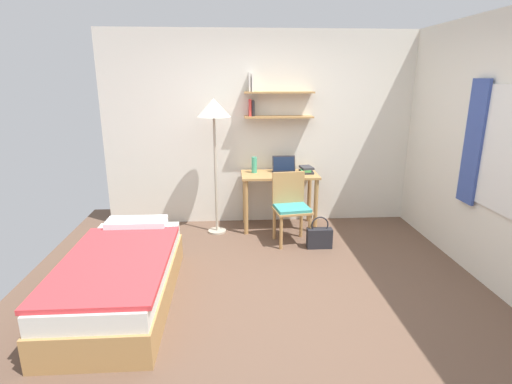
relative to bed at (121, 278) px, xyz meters
The scene contains 11 objects.
ground_plane 1.53m from the bed, ahead, with size 5.28×5.28×0.00m, color brown.
wall_back 2.81m from the bed, 54.60° to the left, with size 4.40×0.27×2.60m.
wall_right 3.69m from the bed, ahead, with size 0.10×4.40×2.60m.
bed is the anchor object (origin of this frame).
desk 2.47m from the bed, 47.38° to the left, with size 1.01×0.54×0.76m.
desk_chair 2.19m from the bed, 36.93° to the left, with size 0.48×0.45×0.87m.
standing_lamp 2.27m from the bed, 64.13° to the left, with size 0.41×0.41×1.74m.
laptop 2.59m from the bed, 47.03° to the left, with size 0.31×0.23×0.22m.
water_bottle 2.38m from the bed, 54.79° to the left, with size 0.07×0.07×0.21m, color #42A87F.
book_stack 2.78m from the bed, 42.15° to the left, with size 0.18×0.25×0.08m.
handbag 2.33m from the bed, 27.61° to the left, with size 0.30×0.12×0.40m.
Camera 1 is at (-0.49, -3.41, 1.97)m, focal length 27.84 mm.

